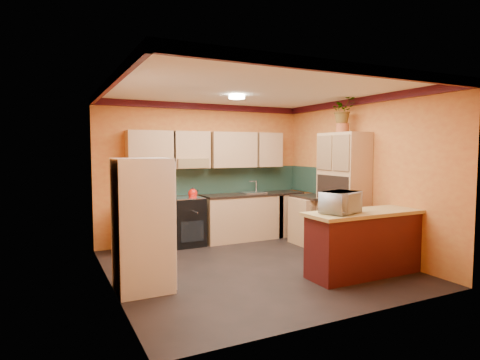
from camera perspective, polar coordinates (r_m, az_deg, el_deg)
name	(u,v)px	position (r m, az deg, el deg)	size (l,w,h in m)	color
room_shell	(247,132)	(6.32, 0.98, 6.91)	(4.24, 4.24, 2.72)	black
base_cabinets_back	(218,220)	(7.87, -3.20, -5.65)	(3.65, 0.60, 0.88)	tan
countertop_back	(218,196)	(7.80, -3.22, -2.33)	(3.65, 0.62, 0.04)	black
stove	(187,221)	(7.64, -7.54, -5.87)	(0.58, 0.58, 0.91)	black
kettle	(193,193)	(7.55, -6.74, -1.81)	(0.17, 0.17, 0.18)	red
sink	(253,193)	(8.13, 1.82, -1.80)	(0.48, 0.40, 0.03)	silver
base_cabinets_right	(314,220)	(7.90, 10.46, -5.67)	(0.60, 0.80, 0.88)	tan
countertop_right	(314,197)	(7.84, 10.51, -2.36)	(0.62, 0.80, 0.04)	black
fridge	(142,225)	(5.29, -13.72, -6.19)	(0.68, 0.66, 1.70)	white
pantry	(343,193)	(7.26, 14.45, -1.76)	(0.48, 0.90, 2.10)	tan
fern_pot	(342,128)	(7.27, 14.36, 7.16)	(0.22, 0.22, 0.16)	#9E4C26
fern	(343,110)	(7.29, 14.41, 9.60)	(0.41, 0.36, 0.46)	tan
breakfast_bar	(366,244)	(6.13, 17.52, -8.73)	(1.80, 0.55, 0.88)	#531613
bar_top	(367,213)	(6.05, 17.62, -4.43)	(1.90, 0.65, 0.05)	tan
microwave	(340,202)	(5.69, 14.10, -3.10)	(0.55, 0.37, 0.30)	white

